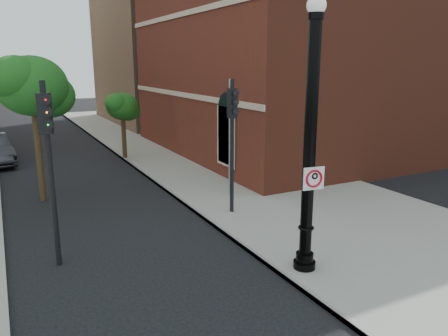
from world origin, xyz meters
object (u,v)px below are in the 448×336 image
no_parking_sign (314,178)px  traffic_signal_left (48,144)px  lamppost (309,154)px  traffic_signal_right (232,126)px

no_parking_sign → traffic_signal_left: 6.48m
lamppost → traffic_signal_right: bearing=84.8°
no_parking_sign → traffic_signal_right: (0.39, 4.76, 0.63)m
traffic_signal_right → traffic_signal_left: bearing=-159.1°
traffic_signal_left → traffic_signal_right: bearing=31.1°
lamppost → no_parking_sign: lamppost is taller
lamppost → traffic_signal_left: (-5.41, 3.28, 0.16)m
traffic_signal_left → traffic_signal_right: size_ratio=1.03×
no_parking_sign → traffic_signal_right: bearing=93.8°
lamppost → traffic_signal_left: bearing=148.8°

